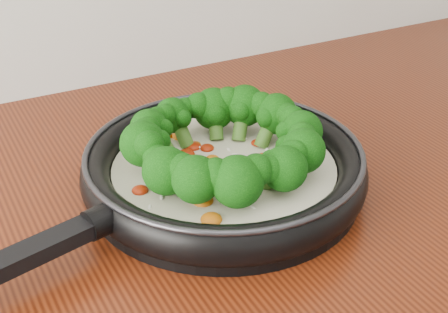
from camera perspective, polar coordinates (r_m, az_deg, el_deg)
skillet at (r=0.81m, az=-0.12°, el=-0.63°), size 0.59×0.44×0.11m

